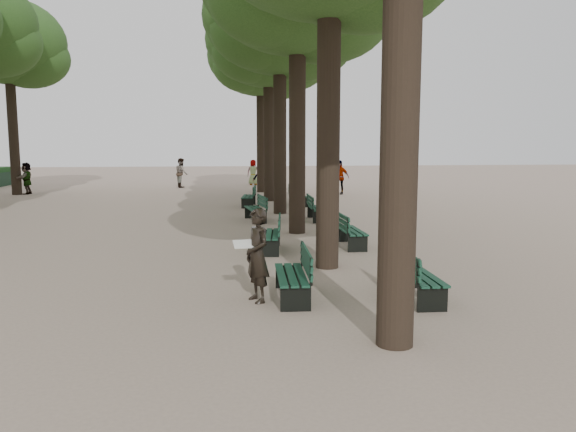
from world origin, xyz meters
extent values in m
plane|color=tan|center=(0.00, 0.00, 0.00)|extent=(120.00, 120.00, 0.00)
cylinder|color=#33261C|center=(1.50, -2.00, 3.75)|extent=(0.52, 0.52, 7.50)
cylinder|color=#33261C|center=(1.50, 3.00, 3.75)|extent=(0.52, 0.52, 7.50)
cylinder|color=#33261C|center=(1.50, 8.00, 3.75)|extent=(0.52, 0.52, 7.50)
cylinder|color=#33261C|center=(1.50, 13.00, 3.75)|extent=(0.52, 0.52, 7.50)
ellipsoid|color=#234919|center=(1.50, 13.00, 7.70)|extent=(6.00, 6.00, 4.50)
cylinder|color=#33261C|center=(1.50, 18.00, 3.75)|extent=(0.52, 0.52, 7.50)
ellipsoid|color=#234919|center=(1.50, 18.00, 7.70)|extent=(6.00, 6.00, 4.50)
cylinder|color=#33261C|center=(1.50, 23.00, 3.75)|extent=(0.52, 0.52, 7.50)
ellipsoid|color=#234919|center=(1.50, 23.00, 7.70)|extent=(6.00, 6.00, 4.50)
cylinder|color=#33261C|center=(-12.00, 23.00, 4.00)|extent=(0.52, 0.52, 8.00)
ellipsoid|color=#234919|center=(-12.00, 23.00, 8.20)|extent=(6.00, 6.00, 4.50)
cube|color=black|center=(0.35, 0.51, 0.23)|extent=(0.61, 1.82, 0.45)
cube|color=#0D3022|center=(0.35, 0.51, 0.45)|extent=(0.63, 1.82, 0.04)
cube|color=#0D3022|center=(0.63, 0.50, 0.72)|extent=(0.13, 1.80, 0.40)
cube|color=black|center=(0.35, 5.12, 0.23)|extent=(0.73, 1.85, 0.45)
cube|color=#0D3022|center=(0.35, 5.12, 0.45)|extent=(0.75, 1.85, 0.04)
cube|color=#0D3022|center=(0.63, 5.08, 0.72)|extent=(0.25, 1.79, 0.40)
cube|color=black|center=(0.35, 10.91, 0.23)|extent=(0.73, 1.85, 0.45)
cube|color=#0D3022|center=(0.35, 10.91, 0.45)|extent=(0.75, 1.85, 0.04)
cube|color=#0D3022|center=(0.63, 10.94, 0.72)|extent=(0.26, 1.79, 0.40)
cube|color=black|center=(0.35, 15.65, 0.23)|extent=(0.74, 1.85, 0.45)
cube|color=#0D3022|center=(0.35, 15.65, 0.45)|extent=(0.76, 1.85, 0.04)
cube|color=#0D3022|center=(0.63, 15.62, 0.72)|extent=(0.27, 1.79, 0.40)
cube|color=black|center=(2.65, 0.20, 0.23)|extent=(0.57, 1.81, 0.45)
cube|color=#0D3022|center=(2.65, 0.20, 0.45)|extent=(0.59, 1.81, 0.04)
cube|color=#0D3022|center=(2.37, 0.21, 0.72)|extent=(0.09, 1.80, 0.40)
cube|color=black|center=(2.65, 5.46, 0.23)|extent=(0.53, 1.80, 0.45)
cube|color=#0D3022|center=(2.65, 5.46, 0.45)|extent=(0.55, 1.80, 0.04)
cube|color=#0D3022|center=(2.37, 5.46, 0.72)|extent=(0.05, 1.80, 0.40)
cube|color=black|center=(2.65, 10.79, 0.23)|extent=(0.58, 1.82, 0.45)
cube|color=#0D3022|center=(2.65, 10.79, 0.45)|extent=(0.60, 1.82, 0.04)
cube|color=#0D3022|center=(2.37, 10.80, 0.72)|extent=(0.10, 1.80, 0.40)
cube|color=black|center=(2.65, 15.85, 0.23)|extent=(0.63, 1.83, 0.45)
cube|color=#0D3022|center=(2.65, 15.85, 0.45)|extent=(0.65, 1.83, 0.04)
cube|color=#0D3022|center=(2.37, 15.84, 0.72)|extent=(0.15, 1.80, 0.40)
imported|color=black|center=(-0.27, 0.42, 0.84)|extent=(0.58, 0.75, 1.68)
cube|color=white|center=(-0.52, 0.42, 1.05)|extent=(0.37, 0.29, 0.12)
imported|color=#262628|center=(-3.31, 26.94, 0.94)|extent=(0.60, 0.98, 1.87)
imported|color=#262628|center=(1.36, 28.63, 0.86)|extent=(0.90, 0.54, 1.71)
imported|color=#262628|center=(-11.55, 23.29, 0.88)|extent=(0.43, 1.65, 1.76)
imported|color=#262628|center=(1.62, 23.35, 0.93)|extent=(1.25, 0.61, 1.86)
imported|color=#262628|center=(5.68, 21.11, 0.94)|extent=(1.16, 0.83, 1.89)
camera|label=1|loc=(-0.91, -9.37, 2.82)|focal=35.00mm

